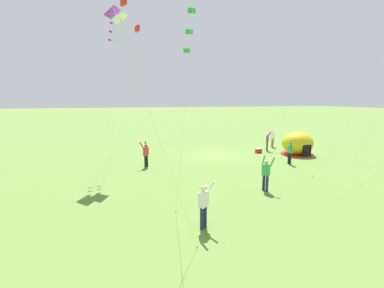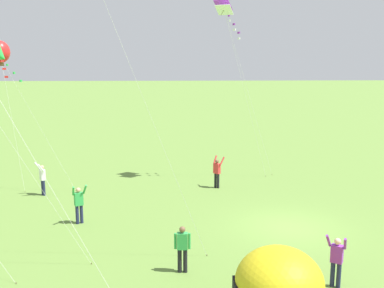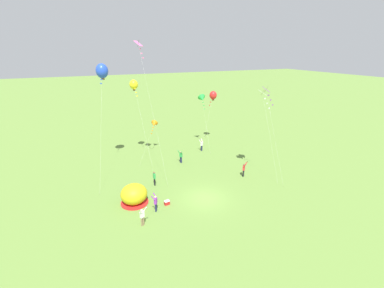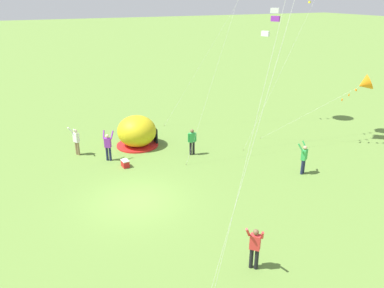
% 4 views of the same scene
% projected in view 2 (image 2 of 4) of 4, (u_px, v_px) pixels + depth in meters
% --- Properties ---
extents(ground_plane, '(300.00, 300.00, 0.00)m').
position_uv_depth(ground_plane, '(289.00, 228.00, 20.35)').
color(ground_plane, olive).
extents(popup_tent, '(2.81, 2.81, 2.10)m').
position_uv_depth(popup_tent, '(279.00, 285.00, 13.15)').
color(popup_tent, gold).
rests_on(popup_tent, ground).
extents(cooler_box, '(0.57, 0.43, 0.44)m').
position_uv_depth(cooler_box, '(304.00, 263.00, 16.27)').
color(cooler_box, red).
rests_on(cooler_box, ground).
extents(person_with_toddler, '(0.26, 0.59, 1.72)m').
position_uv_depth(person_with_toddler, '(182.00, 247.00, 15.90)').
color(person_with_toddler, black).
rests_on(person_with_toddler, ground).
extents(person_strolling, '(0.66, 0.72, 1.89)m').
position_uv_depth(person_strolling, '(337.00, 259.00, 14.84)').
color(person_strolling, '#1E2347').
rests_on(person_strolling, ground).
extents(person_center_field, '(0.72, 0.67, 1.89)m').
position_uv_depth(person_center_field, '(42.00, 178.00, 25.09)').
color(person_center_field, '#1E2347').
rests_on(person_center_field, ground).
extents(person_arms_raised, '(0.64, 0.72, 1.89)m').
position_uv_depth(person_arms_raised, '(79.00, 203.00, 20.69)').
color(person_arms_raised, '#1E2347').
rests_on(person_arms_raised, ground).
extents(person_far_back, '(0.70, 0.70, 1.89)m').
position_uv_depth(person_far_back, '(217.00, 171.00, 26.54)').
color(person_far_back, black).
rests_on(person_far_back, ground).
extents(kite_white, '(1.67, 3.60, 10.71)m').
position_uv_depth(kite_white, '(227.00, 16.00, 26.33)').
color(kite_white, silver).
rests_on(kite_white, ground).
extents(kite_purple, '(1.55, 4.13, 11.06)m').
position_uv_depth(kite_purple, '(226.00, 11.00, 26.73)').
color(kite_purple, silver).
rests_on(kite_purple, ground).
extents(kite_red, '(3.38, 2.45, 8.65)m').
position_uv_depth(kite_red, '(0.00, 52.00, 27.03)').
color(kite_red, silver).
rests_on(kite_red, ground).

